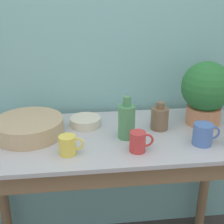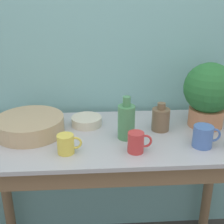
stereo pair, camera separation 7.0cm
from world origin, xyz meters
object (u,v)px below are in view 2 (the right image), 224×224
Objects in this scene: bottle_short at (161,119)px; mug_red at (136,142)px; mug_yellow at (66,144)px; bottle_tall at (126,121)px; mug_blue at (203,136)px; bowl_small_cream at (87,121)px; potted_plant at (209,93)px; bowl_wash_large at (30,125)px.

mug_red is (-0.15, -0.21, -0.01)m from bottle_short.
bottle_short is 1.33× the size of mug_yellow.
bottle_short is (0.18, 0.08, -0.03)m from bottle_tall.
bottle_tall reaches higher than bottle_short.
mug_red is (-0.30, -0.03, -0.00)m from mug_blue.
mug_blue is at bearing -26.59° from bowl_small_cream.
potted_plant reaches higher than bottle_short.
mug_blue is at bearing -17.42° from bottle_tall.
bottle_tall reaches higher than mug_red.
bottle_tall is 0.25m from bowl_small_cream.
bowl_small_cream is (-0.37, 0.08, -0.04)m from bottle_short.
bottle_tall is at bearing 162.58° from mug_blue.
mug_red reaches higher than mug_yellow.
bottle_tall is at bearing -164.72° from potted_plant.
mug_blue is at bearing 5.46° from mug_red.
mug_blue is (0.15, -0.18, -0.01)m from bottle_short.
mug_blue is (0.80, -0.19, 0.01)m from bowl_wash_large.
mug_yellow is (-0.61, -0.02, -0.01)m from mug_blue.
bottle_tall is 1.46× the size of bottle_short.
bowl_small_cream is (-0.52, 0.26, -0.03)m from mug_blue.
bowl_wash_large is 0.47m from bottle_tall.
bowl_small_cream is (-0.61, 0.04, -0.16)m from potted_plant.
bowl_wash_large is 0.64m from bottle_short.
mug_yellow is at bearing -156.02° from bottle_short.
mug_yellow is at bearing -155.48° from bottle_tall.
bowl_small_cream is (0.27, 0.07, -0.02)m from bowl_wash_large.
bowl_wash_large is at bearing 169.92° from bottle_tall.
bowl_wash_large is 0.54m from mug_red.
bottle_short is at bearing -170.98° from potted_plant.
bowl_wash_large is (-0.88, -0.03, -0.14)m from potted_plant.
bowl_wash_large is 2.12× the size of bowl_small_cream.
potted_plant reaches higher than mug_yellow.
potted_plant is 0.63m from bowl_small_cream.
mug_blue reaches higher than mug_red.
bottle_short is 1.34× the size of mug_red.
bowl_wash_large is at bearing 132.72° from mug_yellow.
mug_red is at bearing -174.54° from mug_blue.
mug_yellow is at bearing 178.08° from mug_red.
bottle_short is 0.49m from mug_yellow.
bottle_short reaches higher than bowl_small_cream.
mug_red is at bearing -53.10° from bowl_small_cream.
bottle_tall is at bearing -156.86° from bottle_short.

